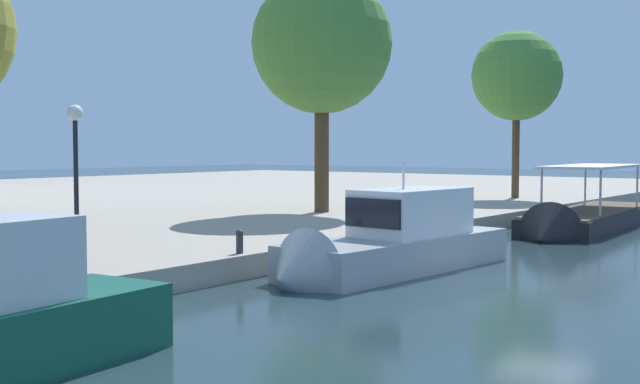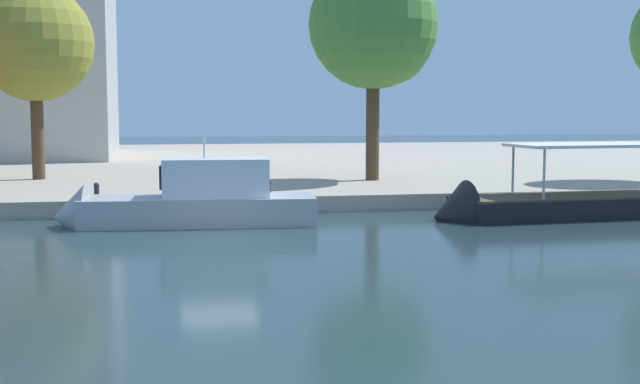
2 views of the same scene
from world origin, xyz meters
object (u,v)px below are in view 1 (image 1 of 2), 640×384
object	(u,v)px
lamp_post	(76,167)
tree_3	(512,75)
tree_2	(319,47)
motor_yacht_1	(388,248)
mooring_bollard_0	(240,241)
mooring_bollard_1	(370,222)
tour_boat_2	(585,224)

from	to	relation	value
lamp_post	tree_3	size ratio (longest dim) A/B	0.41
tree_2	tree_3	world-z (taller)	tree_2
motor_yacht_1	tree_3	distance (m)	28.03
motor_yacht_1	tree_3	bearing A→B (deg)	-159.73
motor_yacht_1	mooring_bollard_0	world-z (taller)	motor_yacht_1
motor_yacht_1	mooring_bollard_1	size ratio (longest dim) A/B	13.07
mooring_bollard_0	tree_3	distance (m)	30.58
mooring_bollard_1	tree_2	size ratio (longest dim) A/B	0.07
mooring_bollard_0	tree_2	size ratio (longest dim) A/B	0.06
tree_3	motor_yacht_1	bearing A→B (deg)	-164.33
mooring_bollard_0	tree_3	size ratio (longest dim) A/B	0.07
motor_yacht_1	tour_boat_2	size ratio (longest dim) A/B	0.72
tour_boat_2	tree_2	distance (m)	14.90
mooring_bollard_1	mooring_bollard_0	bearing A→B (deg)	-179.54
motor_yacht_1	tree_2	size ratio (longest dim) A/B	0.88
motor_yacht_1	mooring_bollard_0	size ratio (longest dim) A/B	14.14
tour_boat_2	motor_yacht_1	bearing A→B (deg)	-5.49
motor_yacht_1	tree_2	xyz separation A→B (m)	(10.19, 10.29, 7.84)
lamp_post	tree_3	xyz separation A→B (m)	(34.26, 3.16, 4.86)
tour_boat_2	tree_2	bearing A→B (deg)	-65.25
lamp_post	tree_2	distance (m)	20.13
mooring_bollard_0	tree_2	xyz separation A→B (m)	(13.60, 7.29, 7.49)
motor_yacht_1	mooring_bollard_0	bearing A→B (deg)	-36.73
lamp_post	mooring_bollard_1	bearing A→B (deg)	-5.18
tree_2	mooring_bollard_1	bearing A→B (deg)	-132.15
motor_yacht_1	mooring_bollard_1	world-z (taller)	motor_yacht_1
mooring_bollard_1	tour_boat_2	bearing A→B (deg)	-16.79
tour_boat_2	tree_2	xyz separation A→B (m)	(-5.79, 10.96, 8.27)
motor_yacht_1	tree_3	size ratio (longest dim) A/B	0.98
tour_boat_2	lamp_post	bearing A→B (deg)	-14.32
motor_yacht_1	lamp_post	bearing A→B (deg)	-22.03
mooring_bollard_0	lamp_post	world-z (taller)	lamp_post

